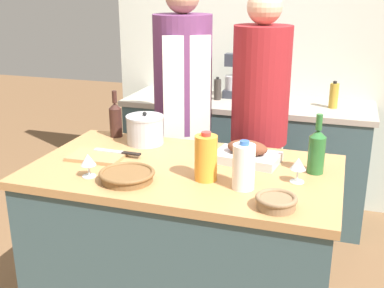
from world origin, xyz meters
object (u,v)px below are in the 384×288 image
(wicker_basket, at_px, (127,175))
(stand_mixer, at_px, (236,80))
(cutting_board, at_px, (97,157))
(knife_chef, at_px, (119,152))
(stock_pot, at_px, (145,130))
(condiment_bottle_extra, at_px, (217,89))
(wine_glass_right, at_px, (298,165))
(condiment_bottle_short, at_px, (203,83))
(wine_glass_left, at_px, (88,161))
(milk_jug, at_px, (244,166))
(condiment_bottle_tall, at_px, (334,96))
(wine_bottle_dark, at_px, (116,119))
(person_cook_aproned, at_px, (183,109))
(person_cook_guest, at_px, (259,121))
(roasting_pan, at_px, (247,154))
(wine_bottle_green, at_px, (317,150))
(mixing_bowl, at_px, (276,201))
(juice_jug, at_px, (206,158))

(wicker_basket, height_order, stand_mixer, stand_mixer)
(cutting_board, bearing_deg, knife_chef, 35.53)
(stock_pot, height_order, condiment_bottle_extra, stock_pot)
(wine_glass_right, relative_size, condiment_bottle_short, 0.55)
(wine_glass_left, bearing_deg, stand_mixer, 81.73)
(milk_jug, relative_size, condiment_bottle_tall, 1.10)
(wine_bottle_dark, xyz_separation_m, wine_glass_left, (0.16, -0.59, -0.03))
(milk_jug, distance_m, stand_mixer, 1.80)
(milk_jug, distance_m, person_cook_aproned, 1.12)
(knife_chef, height_order, stand_mixer, stand_mixer)
(stock_pot, distance_m, wine_glass_left, 0.53)
(person_cook_guest, bearing_deg, knife_chef, -126.31)
(roasting_pan, height_order, condiment_bottle_tall, condiment_bottle_tall)
(stock_pot, relative_size, wine_glass_left, 1.89)
(condiment_bottle_short, bearing_deg, wine_bottle_green, -56.10)
(roasting_pan, relative_size, wine_glass_right, 2.95)
(knife_chef, xyz_separation_m, stand_mixer, (0.26, 1.54, 0.11))
(wine_bottle_green, bearing_deg, wicker_basket, -155.56)
(milk_jug, distance_m, wine_bottle_dark, 1.00)
(mixing_bowl, height_order, knife_chef, mixing_bowl)
(knife_chef, distance_m, condiment_bottle_tall, 1.75)
(wine_glass_right, distance_m, condiment_bottle_tall, 1.49)
(juice_jug, bearing_deg, roasting_pan, 64.91)
(cutting_board, bearing_deg, condiment_bottle_tall, 53.65)
(roasting_pan, xyz_separation_m, stand_mixer, (-0.39, 1.42, 0.09))
(mixing_bowl, xyz_separation_m, wine_bottle_dark, (-1.02, 0.65, 0.08))
(milk_jug, distance_m, wine_glass_right, 0.26)
(milk_jug, bearing_deg, wine_bottle_green, 44.68)
(juice_jug, relative_size, wine_bottle_green, 0.79)
(juice_jug, height_order, milk_jug, juice_jug)
(condiment_bottle_short, bearing_deg, juice_jug, -72.97)
(juice_jug, distance_m, wine_glass_right, 0.41)
(roasting_pan, height_order, condiment_bottle_short, condiment_bottle_short)
(juice_jug, distance_m, milk_jug, 0.19)
(knife_chef, distance_m, stand_mixer, 1.56)
(person_cook_guest, bearing_deg, condiment_bottle_tall, 63.61)
(condiment_bottle_extra, bearing_deg, mixing_bowl, -67.98)
(roasting_pan, bearing_deg, cutting_board, -165.96)
(wicker_basket, relative_size, person_cook_guest, 0.14)
(mixing_bowl, bearing_deg, person_cook_aproned, 124.90)
(milk_jug, xyz_separation_m, person_cook_guest, (-0.10, 0.92, -0.06))
(wine_bottle_dark, distance_m, condiment_bottle_tall, 1.62)
(cutting_board, relative_size, stand_mixer, 0.82)
(cutting_board, relative_size, wine_glass_left, 2.53)
(roasting_pan, bearing_deg, condiment_bottle_extra, 111.11)
(wicker_basket, xyz_separation_m, juice_jug, (0.33, 0.13, 0.08))
(milk_jug, height_order, knife_chef, milk_jug)
(milk_jug, height_order, stand_mixer, stand_mixer)
(roasting_pan, bearing_deg, stand_mixer, 105.22)
(cutting_board, height_order, person_cook_guest, person_cook_guest)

